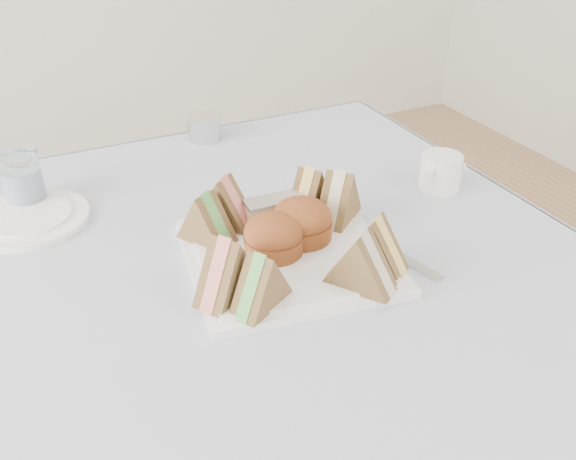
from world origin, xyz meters
name	(u,v)px	position (x,y,z in m)	size (l,w,h in m)	color
table	(247,454)	(0.00, 0.00, 0.37)	(0.90, 0.90, 0.74)	brown
tablecloth	(238,275)	(0.00, 0.00, 0.74)	(1.02, 1.02, 0.01)	silver
serving_plate	(288,256)	(0.08, 0.00, 0.75)	(0.28, 0.28, 0.01)	white
sandwich_fl_a	(227,266)	(-0.03, -0.05, 0.80)	(0.10, 0.04, 0.09)	brown
sandwich_fl_b	(261,280)	(0.00, -0.09, 0.80)	(0.09, 0.04, 0.08)	brown
sandwich_fr_a	(375,242)	(0.17, -0.08, 0.80)	(0.09, 0.04, 0.08)	brown
sandwich_fr_b	(361,259)	(0.13, -0.11, 0.80)	(0.09, 0.04, 0.08)	brown
sandwich_bl_a	(206,217)	(-0.01, 0.08, 0.80)	(0.09, 0.04, 0.08)	brown
sandwich_bl_b	(225,201)	(0.03, 0.11, 0.80)	(0.09, 0.04, 0.08)	brown
sandwich_br_a	(339,195)	(0.19, 0.05, 0.80)	(0.09, 0.04, 0.08)	brown
sandwich_br_b	(310,190)	(0.16, 0.09, 0.80)	(0.09, 0.04, 0.08)	brown
scone_left	(273,236)	(0.06, 0.01, 0.79)	(0.08, 0.08, 0.06)	brown
scone_right	(301,221)	(0.11, 0.02, 0.79)	(0.09, 0.09, 0.06)	brown
pastry_slice	(274,211)	(0.10, 0.08, 0.78)	(0.09, 0.04, 0.04)	#DEB27F
side_plate	(28,218)	(-0.24, 0.28, 0.75)	(0.19, 0.19, 0.01)	white
water_glass	(23,180)	(-0.24, 0.33, 0.79)	(0.06, 0.06, 0.09)	white
tea_strainer	(204,129)	(0.12, 0.46, 0.77)	(0.08, 0.08, 0.04)	silver
knife	(387,249)	(0.22, -0.04, 0.75)	(0.02, 0.20, 0.00)	silver
fork	(360,255)	(0.18, -0.04, 0.75)	(0.01, 0.17, 0.00)	silver
creamer_jug	(440,172)	(0.41, 0.08, 0.78)	(0.07, 0.07, 0.06)	white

